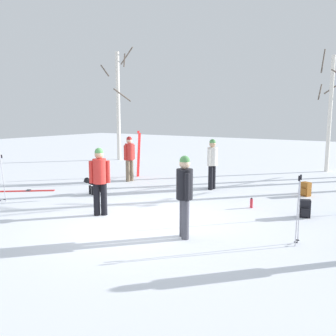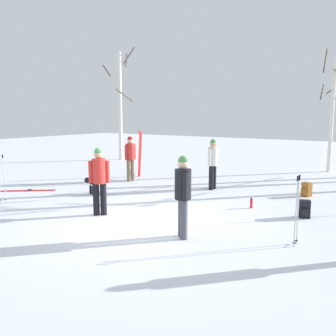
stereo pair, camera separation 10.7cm
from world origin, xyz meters
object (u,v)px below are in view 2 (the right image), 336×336
at_px(ski_poles_1, 297,208).
at_px(water_bottle_0, 251,203).
at_px(person_0, 99,177).
at_px(backpack_1, 305,209).
at_px(person_3, 213,161).
at_px(backpack_0, 307,190).
at_px(dog, 96,182).
at_px(ski_pair_planted_0, 140,154).
at_px(person_2, 183,191).
at_px(ski_poles_0, 1,177).
at_px(ski_pair_lying_0, 28,191).
at_px(birch_tree_0, 120,103).
at_px(person_4, 130,156).
at_px(birch_tree_1, 332,110).

xyz_separation_m(ski_poles_1, water_bottle_0, (-1.74, 2.21, -0.61)).
relative_size(person_0, backpack_1, 3.90).
height_order(person_3, ski_poles_1, person_3).
height_order(backpack_0, water_bottle_0, backpack_0).
height_order(dog, ski_pair_planted_0, ski_pair_planted_0).
xyz_separation_m(person_0, person_2, (2.64, -0.28, 0.00)).
relative_size(person_3, ski_poles_0, 1.23).
relative_size(dog, ski_pair_lying_0, 0.59).
bearing_deg(ski_pair_lying_0, backpack_0, 28.69).
height_order(person_0, birch_tree_0, birch_tree_0).
xyz_separation_m(ski_pair_lying_0, backpack_1, (8.45, 1.88, 0.20)).
relative_size(ski_poles_0, water_bottle_0, 5.00).
relative_size(person_4, birch_tree_1, 0.32).
bearing_deg(ski_pair_planted_0, ski_poles_1, -31.41).
bearing_deg(ski_pair_planted_0, ski_poles_0, -96.03).
bearing_deg(ski_pair_lying_0, birch_tree_1, 52.73).
distance_m(ski_pair_lying_0, backpack_0, 9.05).
bearing_deg(person_2, person_3, 109.74).
xyz_separation_m(dog, birch_tree_0, (-5.17, 7.15, 2.75)).
distance_m(person_3, birch_tree_0, 9.41).
bearing_deg(person_3, dog, -136.43).
height_order(ski_poles_0, backpack_1, ski_poles_0).
distance_m(ski_poles_1, backpack_1, 2.16).
xyz_separation_m(person_0, ski_poles_0, (-3.32, -0.60, -0.24)).
xyz_separation_m(person_2, backpack_0, (1.24, 5.38, -0.77)).
height_order(person_3, person_4, same).
relative_size(person_0, ski_pair_planted_0, 0.91).
height_order(person_3, water_bottle_0, person_3).
bearing_deg(person_2, backpack_1, 59.05).
bearing_deg(backpack_0, person_2, -102.93).
bearing_deg(person_2, ski_poles_0, -176.92).
height_order(dog, ski_poles_0, ski_poles_0).
xyz_separation_m(person_0, ski_pair_lying_0, (-4.06, 0.76, -0.97)).
relative_size(person_0, birch_tree_1, 0.32).
xyz_separation_m(ski_pair_lying_0, birch_tree_0, (-2.99, 8.12, 3.13)).
distance_m(person_2, person_4, 6.62).
height_order(ski_pair_lying_0, birch_tree_1, birch_tree_1).
bearing_deg(birch_tree_0, ski_poles_1, -35.28).
height_order(person_2, dog, person_2).
distance_m(ski_poles_1, water_bottle_0, 2.88).
relative_size(person_0, dog, 1.96).
bearing_deg(ski_poles_0, dog, 58.31).
distance_m(dog, ski_pair_planted_0, 3.51).
distance_m(backpack_0, birch_tree_0, 11.92).
distance_m(person_2, ski_poles_0, 5.97).
height_order(water_bottle_0, birch_tree_0, birch_tree_0).
xyz_separation_m(person_3, water_bottle_0, (2.01, -1.64, -0.85)).
height_order(dog, backpack_1, dog).
bearing_deg(water_bottle_0, person_4, 166.48).
distance_m(person_3, ski_pair_lying_0, 6.28).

